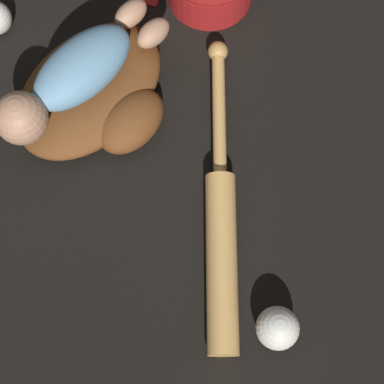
% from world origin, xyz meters
% --- Properties ---
extents(ground_plane, '(6.00, 6.00, 0.00)m').
position_xyz_m(ground_plane, '(0.00, 0.00, 0.00)').
color(ground_plane, black).
extents(baseball_glove, '(0.36, 0.30, 0.08)m').
position_xyz_m(baseball_glove, '(0.04, 0.00, 0.04)').
color(baseball_glove, brown).
rests_on(baseball_glove, ground).
extents(baby_figure, '(0.37, 0.12, 0.09)m').
position_xyz_m(baby_figure, '(0.07, -0.01, 0.12)').
color(baby_figure, '#6693B2').
rests_on(baby_figure, baseball_glove).
extents(baseball_bat, '(0.42, 0.47, 0.05)m').
position_xyz_m(baseball_bat, '(0.04, 0.35, 0.03)').
color(baseball_bat, tan).
rests_on(baseball_bat, ground).
extents(baseball, '(0.07, 0.07, 0.07)m').
position_xyz_m(baseball, '(0.09, 0.54, 0.04)').
color(baseball, silver).
rests_on(baseball, ground).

